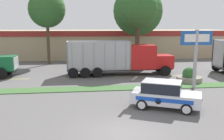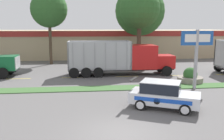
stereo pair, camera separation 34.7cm
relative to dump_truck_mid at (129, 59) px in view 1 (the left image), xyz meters
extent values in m
plane|color=#5B5959|center=(-3.14, -14.69, -1.64)|extent=(600.00, 600.00, 0.00)
cube|color=#3D6633|center=(-3.14, -5.89, -1.61)|extent=(120.00, 1.69, 0.06)
cube|color=yellow|center=(-11.34, -1.05, -1.63)|extent=(2.40, 0.14, 0.01)
cube|color=yellow|center=(-5.94, -1.05, -1.63)|extent=(2.40, 0.14, 0.01)
cube|color=yellow|center=(-0.54, -1.05, -1.63)|extent=(2.40, 0.14, 0.01)
cube|color=yellow|center=(4.86, -1.05, -1.63)|extent=(2.40, 0.14, 0.01)
cube|color=yellow|center=(10.26, -1.05, -1.63)|extent=(2.40, 0.14, 0.01)
cube|color=#B7B7BC|center=(9.82, -0.47, 0.54)|extent=(0.16, 2.46, 2.87)
cylinder|color=black|center=(10.34, 0.74, -1.14)|extent=(1.00, 0.30, 1.00)
cube|color=black|center=(-0.94, 0.00, -1.03)|extent=(11.11, 1.40, 0.18)
cube|color=red|center=(3.63, 0.00, -0.27)|extent=(1.97, 2.08, 1.34)
cube|color=#B7B7BC|center=(4.64, 0.00, -0.27)|extent=(0.06, 1.78, 1.14)
cube|color=red|center=(1.30, 0.00, 0.28)|extent=(2.69, 2.54, 2.44)
cube|color=black|center=(2.66, 0.00, 0.70)|extent=(0.04, 2.16, 1.10)
cylinder|color=silver|center=(-0.15, -0.82, 1.04)|extent=(0.14, 0.14, 1.53)
cube|color=#ADADB2|center=(-3.27, 0.00, -0.88)|extent=(6.45, 2.54, 0.12)
cube|color=#ADADB2|center=(-0.13, 0.00, 0.53)|extent=(0.16, 2.54, 2.82)
cube|color=#ADADB2|center=(-6.41, 0.00, 0.53)|extent=(0.16, 2.54, 2.82)
cube|color=#ADADB2|center=(-3.27, -1.19, 0.53)|extent=(6.45, 0.16, 2.82)
cube|color=#ADADB2|center=(-3.27, 1.19, 0.53)|extent=(6.45, 0.16, 2.82)
cube|color=#99999E|center=(-5.96, -1.29, 0.53)|extent=(0.10, 0.04, 2.68)
cube|color=#99999E|center=(-4.88, -1.29, 0.53)|extent=(0.10, 0.04, 2.68)
cube|color=#99999E|center=(-3.81, -1.29, 0.53)|extent=(0.10, 0.04, 2.68)
cube|color=#99999E|center=(-2.73, -1.29, 0.53)|extent=(0.10, 0.04, 2.68)
cube|color=#99999E|center=(-1.66, -1.29, 0.53)|extent=(0.10, 0.04, 2.68)
cube|color=#99999E|center=(-0.59, -1.29, 0.53)|extent=(0.10, 0.04, 2.68)
cylinder|color=black|center=(3.63, -1.25, -1.12)|extent=(1.03, 0.30, 1.03)
cylinder|color=black|center=(3.63, 1.25, -1.12)|extent=(1.03, 0.30, 1.03)
cylinder|color=black|center=(-5.89, -1.25, -1.12)|extent=(1.03, 0.30, 1.03)
cylinder|color=black|center=(-5.89, 1.25, -1.12)|extent=(1.03, 0.30, 1.03)
cylinder|color=black|center=(-4.68, -1.25, -1.12)|extent=(1.03, 0.30, 1.03)
cylinder|color=black|center=(-4.68, 1.25, -1.12)|extent=(1.03, 0.30, 1.03)
cylinder|color=black|center=(-3.47, -1.25, -1.12)|extent=(1.03, 0.30, 1.03)
cylinder|color=black|center=(-3.47, 1.25, -1.12)|extent=(1.03, 0.30, 1.03)
cube|color=#146033|center=(-12.80, 0.20, -0.19)|extent=(2.30, 2.12, 1.42)
cube|color=#B7B7BC|center=(-11.63, 0.20, -0.19)|extent=(0.06, 1.81, 1.20)
cylinder|color=black|center=(-12.80, -1.08, -1.08)|extent=(1.12, 0.30, 1.12)
cylinder|color=black|center=(-12.80, 1.47, -1.08)|extent=(1.12, 0.30, 1.12)
cube|color=silver|center=(0.13, -11.29, -0.96)|extent=(4.61, 3.52, 0.70)
cube|color=black|center=(-0.10, -11.17, -0.29)|extent=(2.80, 2.48, 0.64)
cube|color=silver|center=(-0.10, -11.17, 0.06)|extent=(2.80, 2.48, 0.04)
cube|color=black|center=(-1.68, -10.39, 0.10)|extent=(0.83, 1.40, 0.03)
cube|color=blue|center=(-0.28, -12.12, -0.89)|extent=(3.04, 1.52, 0.24)
cylinder|color=black|center=(-0.57, -11.98, -0.96)|extent=(0.35, 0.18, 0.38)
cylinder|color=black|center=(0.92, -12.66, -1.31)|extent=(0.68, 0.47, 0.66)
cylinder|color=silver|center=(0.87, -12.75, -1.31)|extent=(0.42, 0.22, 0.46)
cylinder|color=black|center=(1.69, -11.09, -1.31)|extent=(0.68, 0.47, 0.66)
cylinder|color=silver|center=(1.74, -10.99, -1.31)|extent=(0.42, 0.22, 0.46)
cylinder|color=black|center=(-1.44, -11.49, -1.31)|extent=(0.68, 0.47, 0.66)
cylinder|color=silver|center=(-1.48, -11.58, -1.31)|extent=(0.42, 0.22, 0.46)
cylinder|color=black|center=(-0.66, -9.92, -1.31)|extent=(0.68, 0.47, 0.66)
cylinder|color=silver|center=(-0.61, -9.82, -1.31)|extent=(0.42, 0.22, 0.46)
cylinder|color=#9E9EA3|center=(4.17, -6.66, 0.77)|extent=(0.28, 0.28, 4.82)
cube|color=#1E51A3|center=(4.17, -6.66, 2.51)|extent=(2.63, 0.16, 1.14)
cube|color=white|center=(4.17, -6.75, 2.51)|extent=(2.10, 0.02, 0.63)
cylinder|color=gray|center=(4.78, -4.39, -1.39)|extent=(2.30, 2.30, 0.50)
sphere|color=#2D5B28|center=(4.78, -4.39, -0.89)|extent=(1.27, 1.27, 1.27)
cube|color=tan|center=(0.15, 17.96, 0.58)|extent=(42.25, 12.00, 4.43)
cube|color=maroon|center=(0.15, 11.91, 2.34)|extent=(40.14, 0.10, 0.80)
cylinder|color=#473828|center=(1.93, 4.76, 1.30)|extent=(0.55, 0.55, 5.88)
sphere|color=#2D5B28|center=(1.93, 4.76, 5.60)|extent=(4.93, 4.93, 4.93)
cylinder|color=#473828|center=(-9.38, 8.45, 1.35)|extent=(0.40, 0.40, 5.97)
sphere|color=#2D5B28|center=(-9.38, 8.45, 5.66)|extent=(4.82, 4.82, 4.82)
cylinder|color=#473828|center=(2.92, 9.11, 1.01)|extent=(0.42, 0.42, 5.29)
sphere|color=#2D5B28|center=(2.92, 9.11, 5.55)|extent=(6.89, 6.89, 6.89)
camera|label=1|loc=(-5.07, -25.81, 3.42)|focal=40.00mm
camera|label=2|loc=(-4.72, -25.85, 3.42)|focal=40.00mm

